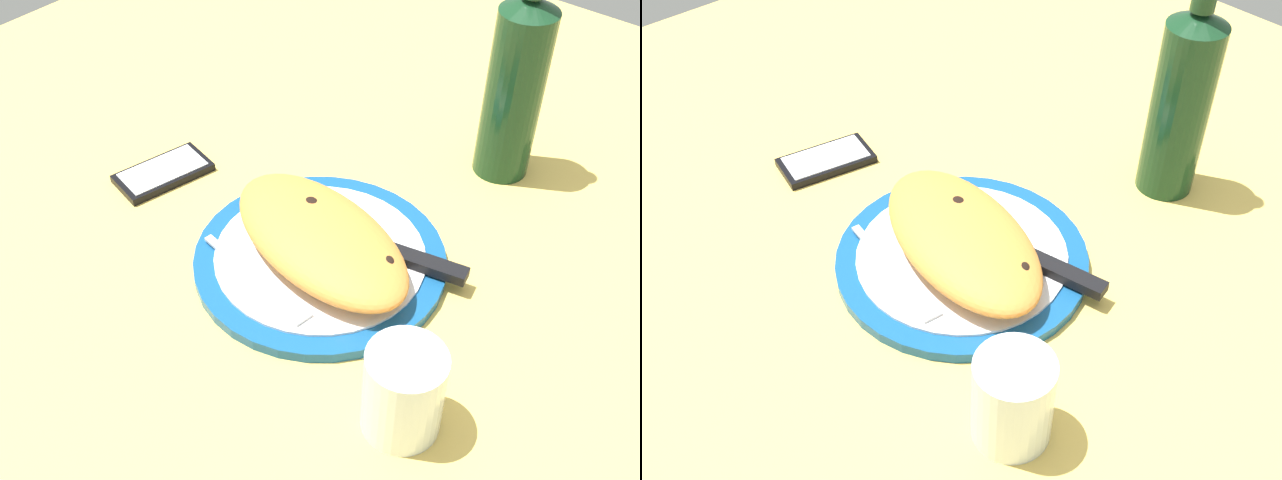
{
  "view_description": "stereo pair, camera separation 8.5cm",
  "coord_description": "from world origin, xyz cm",
  "views": [
    {
      "loc": [
        39.59,
        -47.59,
        61.51
      ],
      "look_at": [
        0.0,
        0.0,
        3.6
      ],
      "focal_mm": 44.07,
      "sensor_mm": 36.0,
      "label": 1
    },
    {
      "loc": [
        45.72,
        -41.74,
        61.51
      ],
      "look_at": [
        0.0,
        0.0,
        3.6
      ],
      "focal_mm": 44.07,
      "sensor_mm": 36.0,
      "label": 2
    }
  ],
  "objects": [
    {
      "name": "ground_plane",
      "position": [
        0.0,
        0.0,
        -1.5
      ],
      "size": [
        150.0,
        150.0,
        3.0
      ],
      "primitive_type": "cube",
      "color": "#DBB756"
    },
    {
      "name": "wine_bottle",
      "position": [
        6.48,
        27.9,
        12.18
      ],
      "size": [
        6.87,
        6.87,
        29.61
      ],
      "color": "#14381E",
      "rests_on": "ground_plane"
    },
    {
      "name": "knife",
      "position": [
        7.27,
        4.87,
        2.09
      ],
      "size": [
        21.92,
        6.77,
        1.2
      ],
      "color": "silver",
      "rests_on": "plate"
    },
    {
      "name": "smartphone",
      "position": [
        -25.11,
        -0.56,
        0.56
      ],
      "size": [
        8.36,
        12.61,
        1.16
      ],
      "color": "black",
      "rests_on": "ground_plane"
    },
    {
      "name": "fork",
      "position": [
        -1.38,
        -7.65,
        1.8
      ],
      "size": [
        16.57,
        3.92,
        0.4
      ],
      "color": "silver",
      "rests_on": "plate"
    },
    {
      "name": "plate",
      "position": [
        0.0,
        0.0,
        0.76
      ],
      "size": [
        27.89,
        27.89,
        1.6
      ],
      "color": "navy",
      "rests_on": "ground_plane"
    },
    {
      "name": "water_glass",
      "position": [
        18.87,
        -11.23,
        4.13
      ],
      "size": [
        7.3,
        7.3,
        9.41
      ],
      "color": "silver",
      "rests_on": "ground_plane"
    },
    {
      "name": "calzone",
      "position": [
        -0.4,
        -0.39,
        3.92
      ],
      "size": [
        27.43,
        18.43,
        4.63
      ],
      "color": "orange",
      "rests_on": "plate"
    }
  ]
}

